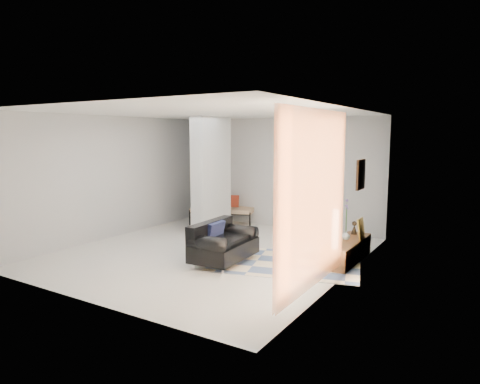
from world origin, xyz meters
The scene contains 17 objects.
floor centered at (0.00, 0.00, 0.00)m, with size 6.00×6.00×0.00m, color silver.
ceiling centered at (0.00, 0.00, 2.80)m, with size 6.00×6.00×0.00m, color white.
wall_back centered at (0.00, 3.00, 1.40)m, with size 6.00×6.00×0.00m, color #ACAFB1.
wall_front centered at (0.00, -3.00, 1.40)m, with size 6.00×6.00×0.00m, color #ACAFB1.
wall_left centered at (-2.75, 0.00, 1.40)m, with size 6.00×6.00×0.00m, color #ACAFB1.
wall_right centered at (2.75, 0.00, 1.40)m, with size 6.00×6.00×0.00m, color #ACAFB1.
partition_column centered at (-1.10, 1.60, 1.40)m, with size 0.35×1.20×2.80m, color #B2B7BA.
hallway_door centered at (-2.10, 2.96, 1.02)m, with size 0.85×0.06×2.04m, color beige.
curtain centered at (2.67, -1.15, 1.45)m, with size 2.55×2.55×0.00m, color #D16A37.
wall_art centered at (2.72, 0.90, 1.65)m, with size 0.04×0.45×0.55m, color #361E0E.
media_console centered at (2.52, 0.90, 0.21)m, with size 0.45×1.64×0.80m.
loveseat centered at (0.54, -0.40, 0.36)m, with size 0.86×1.41×0.76m.
daybed centered at (-1.44, 2.54, 0.42)m, with size 1.79×1.20×0.77m.
area_rug centered at (1.60, 0.15, 0.01)m, with size 2.66×1.77×0.01m, color beige.
cylinder_lamp centered at (2.50, 0.23, 0.74)m, with size 0.13×0.13×0.68m, color silver.
bronze_figurine centered at (2.47, 1.47, 0.53)m, with size 0.13×0.13×0.26m, color black, non-canonical shape.
vase centered at (2.47, 0.94, 0.48)m, with size 0.16×0.16×0.17m, color silver.
Camera 1 is at (4.89, -6.83, 2.35)m, focal length 32.00 mm.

